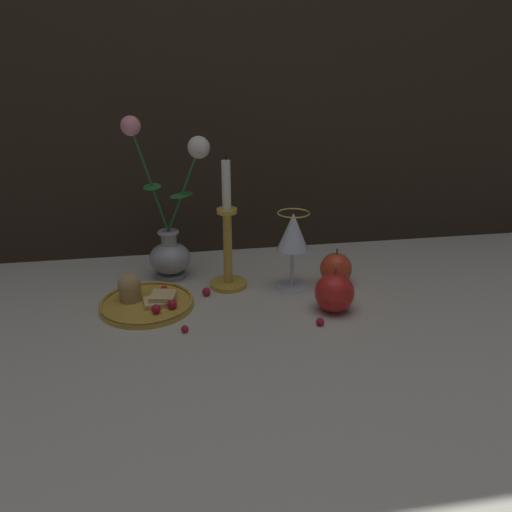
# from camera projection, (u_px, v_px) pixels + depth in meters

# --- Properties ---
(ground_plane) EXTENTS (2.40, 2.40, 0.00)m
(ground_plane) POSITION_uv_depth(u_px,v_px,m) (240.00, 303.00, 1.07)
(ground_plane) COLOR #B7B2A3
(ground_plane) RESTS_ON ground
(wall_back) EXTENTS (2.40, 0.04, 1.20)m
(wall_back) POSITION_uv_depth(u_px,v_px,m) (216.00, 7.00, 1.16)
(wall_back) COLOR #2D2319
(wall_back) RESTS_ON ground_plane
(vase) EXTENTS (0.19, 0.10, 0.38)m
(vase) POSITION_uv_depth(u_px,v_px,m) (170.00, 234.00, 1.16)
(vase) COLOR #A3A3A8
(vase) RESTS_ON ground_plane
(plate_with_pastries) EXTENTS (0.20, 0.20, 0.07)m
(plate_with_pastries) POSITION_uv_depth(u_px,v_px,m) (145.00, 300.00, 1.05)
(plate_with_pastries) COLOR gold
(plate_with_pastries) RESTS_ON ground_plane
(wine_glass) EXTENTS (0.07, 0.07, 0.18)m
(wine_glass) POSITION_uv_depth(u_px,v_px,m) (293.00, 235.00, 1.10)
(wine_glass) COLOR silver
(wine_glass) RESTS_ON ground_plane
(candlestick) EXTENTS (0.08, 0.08, 0.30)m
(candlestick) POSITION_uv_depth(u_px,v_px,m) (228.00, 246.00, 1.12)
(candlestick) COLOR gold
(candlestick) RESTS_ON ground_plane
(apple_beside_vase) EXTENTS (0.08, 0.08, 0.09)m
(apple_beside_vase) POSITION_uv_depth(u_px,v_px,m) (334.00, 293.00, 1.03)
(apple_beside_vase) COLOR red
(apple_beside_vase) RESTS_ON ground_plane
(apple_near_glass) EXTENTS (0.07, 0.07, 0.09)m
(apple_near_glass) POSITION_uv_depth(u_px,v_px,m) (336.00, 269.00, 1.15)
(apple_near_glass) COLOR #D14223
(apple_near_glass) RESTS_ON ground_plane
(berry_near_plate) EXTENTS (0.01, 0.01, 0.01)m
(berry_near_plate) POSITION_uv_depth(u_px,v_px,m) (185.00, 329.00, 0.96)
(berry_near_plate) COLOR #AD192D
(berry_near_plate) RESTS_ON ground_plane
(berry_front_center) EXTENTS (0.02, 0.02, 0.02)m
(berry_front_center) POSITION_uv_depth(u_px,v_px,m) (320.00, 322.00, 0.98)
(berry_front_center) COLOR #AD192D
(berry_front_center) RESTS_ON ground_plane
(berry_by_glass_stem) EXTENTS (0.02, 0.02, 0.02)m
(berry_by_glass_stem) POSITION_uv_depth(u_px,v_px,m) (206.00, 292.00, 1.10)
(berry_by_glass_stem) COLOR #AD192D
(berry_by_glass_stem) RESTS_ON ground_plane
(berry_under_candlestick) EXTENTS (0.02, 0.02, 0.02)m
(berry_under_candlestick) POSITION_uv_depth(u_px,v_px,m) (342.00, 291.00, 1.11)
(berry_under_candlestick) COLOR #AD192D
(berry_under_candlestick) RESTS_ON ground_plane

